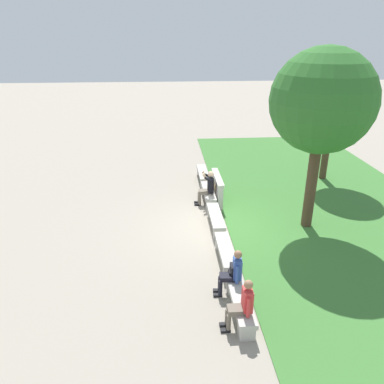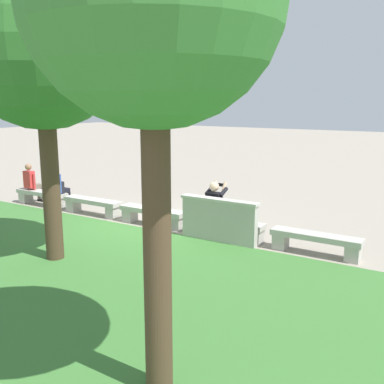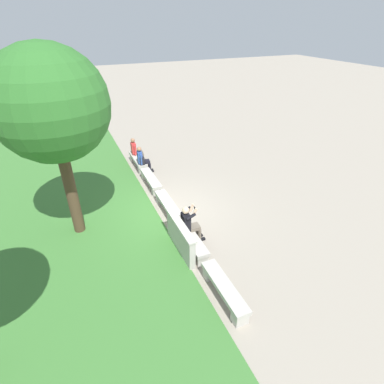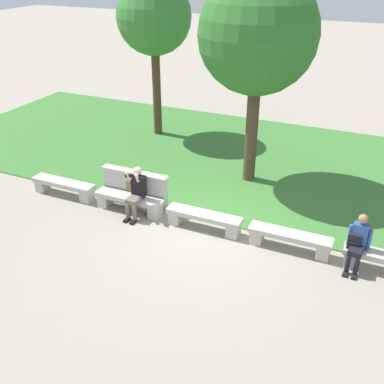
# 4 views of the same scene
# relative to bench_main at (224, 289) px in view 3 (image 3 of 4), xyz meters

# --- Properties ---
(ground_plane) EXTENTS (80.00, 80.00, 0.00)m
(ground_plane) POSITION_rel_bench_main_xyz_m (4.21, 0.00, -0.30)
(ground_plane) COLOR gray
(grass_strip) EXTENTS (22.30, 8.00, 0.03)m
(grass_strip) POSITION_rel_bench_main_xyz_m (4.21, 4.38, -0.28)
(grass_strip) COLOR #3D7533
(grass_strip) RESTS_ON ground
(bench_main) EXTENTS (1.88, 0.40, 0.45)m
(bench_main) POSITION_rel_bench_main_xyz_m (0.00, 0.00, 0.00)
(bench_main) COLOR #B7B2A8
(bench_main) RESTS_ON ground
(bench_near) EXTENTS (1.88, 0.40, 0.45)m
(bench_near) POSITION_rel_bench_main_xyz_m (2.11, 0.00, 0.00)
(bench_near) COLOR #B7B2A8
(bench_near) RESTS_ON ground
(bench_mid) EXTENTS (1.88, 0.40, 0.45)m
(bench_mid) POSITION_rel_bench_main_xyz_m (4.21, 0.00, 0.00)
(bench_mid) COLOR #B7B2A8
(bench_mid) RESTS_ON ground
(bench_far) EXTENTS (1.88, 0.40, 0.45)m
(bench_far) POSITION_rel_bench_main_xyz_m (6.32, 0.00, 0.00)
(bench_far) COLOR #B7B2A8
(bench_far) RESTS_ON ground
(bench_end) EXTENTS (1.88, 0.40, 0.45)m
(bench_end) POSITION_rel_bench_main_xyz_m (8.42, 0.00, 0.00)
(bench_end) COLOR #B7B2A8
(bench_end) RESTS_ON ground
(backrest_wall_with_plaque) EXTENTS (1.88, 0.24, 1.01)m
(backrest_wall_with_plaque) POSITION_rel_bench_main_xyz_m (2.11, 0.34, 0.22)
(backrest_wall_with_plaque) COLOR #B7B2A8
(backrest_wall_with_plaque) RESTS_ON ground
(person_photographer) EXTENTS (0.48, 0.73, 1.32)m
(person_photographer) POSITION_rel_bench_main_xyz_m (2.39, -0.08, 0.44)
(person_photographer) COLOR black
(person_photographer) RESTS_ON ground
(person_distant) EXTENTS (0.48, 0.69, 1.26)m
(person_distant) POSITION_rel_bench_main_xyz_m (7.74, -0.07, 0.37)
(person_distant) COLOR black
(person_distant) RESTS_ON ground
(person_companion) EXTENTS (0.48, 0.67, 1.26)m
(person_companion) POSITION_rel_bench_main_xyz_m (8.91, -0.07, 0.37)
(person_companion) COLOR black
(person_companion) RESTS_ON ground
(backpack) EXTENTS (0.28, 0.24, 0.43)m
(backpack) POSITION_rel_bench_main_xyz_m (7.67, -0.02, 0.33)
(backpack) COLOR black
(backpack) RESTS_ON bench_end
(tree_left_background) EXTENTS (3.14, 3.14, 5.74)m
(tree_left_background) POSITION_rel_bench_main_xyz_m (4.37, 3.06, 3.84)
(tree_left_background) COLOR #4C3826
(tree_left_background) RESTS_ON ground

